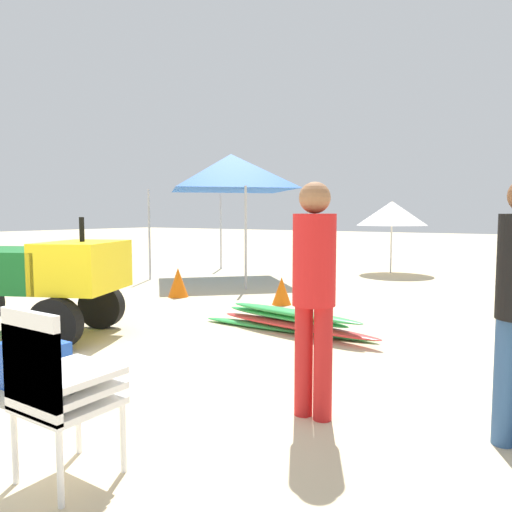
{
  "coord_description": "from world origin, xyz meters",
  "views": [
    {
      "loc": [
        4.04,
        -2.41,
        1.52
      ],
      "look_at": [
        0.41,
        3.1,
        0.96
      ],
      "focal_mm": 33.84,
      "sensor_mm": 36.0,
      "label": 1
    }
  ],
  "objects": [
    {
      "name": "ground",
      "position": [
        0.0,
        0.0,
        0.0
      ],
      "size": [
        80.0,
        80.0,
        0.0
      ],
      "primitive_type": "plane",
      "color": "beige"
    },
    {
      "name": "utility_cart",
      "position": [
        -1.7,
        0.99,
        0.78
      ],
      "size": [
        2.81,
        2.16,
        1.5
      ],
      "color": "#146023",
      "rests_on": "ground"
    },
    {
      "name": "stacked_plastic_chairs",
      "position": [
        1.66,
        -0.85,
        0.6
      ],
      "size": [
        0.48,
        0.48,
        1.02
      ],
      "color": "white",
      "rests_on": "ground"
    },
    {
      "name": "surfboard_pile",
      "position": [
        1.03,
        2.96,
        0.15
      ],
      "size": [
        2.64,
        0.6,
        0.32
      ],
      "color": "green",
      "rests_on": "ground"
    },
    {
      "name": "lifeguard_near_center",
      "position": [
        2.46,
        0.78,
        1.02
      ],
      "size": [
        0.32,
        0.32,
        1.77
      ],
      "color": "red",
      "rests_on": "ground"
    },
    {
      "name": "popup_canopy",
      "position": [
        -2.92,
        7.07,
        2.55
      ],
      "size": [
        2.81,
        2.81,
        2.99
      ],
      "color": "#B2B2B7",
      "rests_on": "ground"
    },
    {
      "name": "beach_umbrella_mid",
      "position": [
        0.06,
        10.11,
        1.57
      ],
      "size": [
        1.81,
        1.81,
        1.89
      ],
      "color": "beige",
      "rests_on": "ground"
    },
    {
      "name": "traffic_cone_near",
      "position": [
        -0.06,
        4.62,
        0.24
      ],
      "size": [
        0.33,
        0.33,
        0.47
      ],
      "primitive_type": "cone",
      "color": "orange",
      "rests_on": "ground"
    },
    {
      "name": "traffic_cone_far",
      "position": [
        -2.07,
        4.23,
        0.27
      ],
      "size": [
        0.38,
        0.38,
        0.55
      ],
      "primitive_type": "cone",
      "color": "orange",
      "rests_on": "ground"
    },
    {
      "name": "cooler_box",
      "position": [
        0.14,
        -0.02,
        0.21
      ],
      "size": [
        0.54,
        0.38,
        0.41
      ],
      "primitive_type": "cube",
      "color": "blue",
      "rests_on": "ground"
    }
  ]
}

